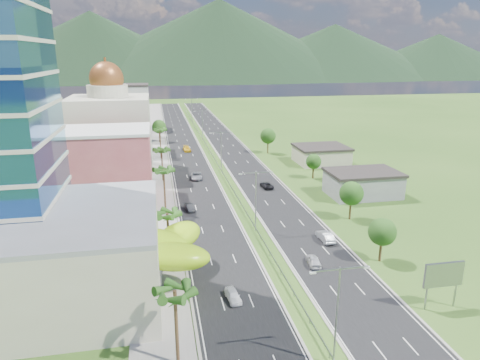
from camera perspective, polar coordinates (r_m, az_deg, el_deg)
ground at (r=68.29m, az=3.99°, el=-10.01°), size 500.00×500.00×0.00m
road_left at (r=152.26m, az=-7.59°, el=4.79°), size 11.00×260.00×0.04m
road_right at (r=153.86m, az=-1.99°, el=5.05°), size 11.00×260.00×0.04m
sidewalk_left at (r=151.99m, az=-11.17°, el=4.62°), size 7.00×260.00×0.12m
median_guardrail at (r=135.26m, az=-3.91°, el=3.69°), size 0.10×216.06×0.76m
streetlight_median_a at (r=44.46m, az=12.85°, el=-16.11°), size 6.04×0.25×11.00m
streetlight_median_b at (r=74.68m, az=2.11°, el=-2.01°), size 6.04×0.25×11.00m
streetlight_median_c at (r=112.66m, az=-2.53°, el=4.32°), size 6.04×0.25×11.00m
streetlight_median_d at (r=156.60m, az=-5.04°, el=7.70°), size 6.04×0.25×11.00m
streetlight_median_e at (r=201.00m, az=-6.47°, el=9.58°), size 6.04×0.25×11.00m
mall_podium at (r=60.54m, az=-25.35°, el=-9.51°), size 30.00×24.00×11.00m
lime_canopy at (r=60.62m, az=-13.68°, el=-8.81°), size 18.00×15.00×7.40m
pink_shophouse at (r=94.49m, az=-17.86°, el=1.62°), size 20.00×15.00×15.00m
domed_building at (r=116.10m, az=-16.82°, el=6.31°), size 20.00×20.00×28.70m
midrise_grey at (r=141.13m, az=-15.41°, el=6.73°), size 16.00×15.00×16.00m
midrise_beige at (r=163.05m, az=-14.87°, el=7.47°), size 16.00×15.00×13.00m
midrise_white at (r=185.48m, az=-14.53°, el=9.30°), size 16.00×15.00×18.00m
billboard at (r=58.83m, az=25.51°, el=-11.47°), size 5.20×0.35×6.20m
shed_near at (r=98.94m, az=16.04°, el=-0.58°), size 15.00×10.00×5.00m
shed_far at (r=126.19m, az=10.75°, el=3.24°), size 14.00×12.00×4.40m
palm_tree_a at (r=43.18m, az=-8.67°, el=-14.94°), size 3.60×3.60×9.10m
palm_tree_b at (r=65.25m, az=-9.66°, el=-4.74°), size 3.60×3.60×8.10m
palm_tree_c at (r=83.84m, az=-10.15°, el=1.05°), size 3.60×3.60×9.60m
palm_tree_d at (r=106.42m, az=-10.42°, el=3.78°), size 3.60×3.60×8.60m
palm_tree_e at (r=130.81m, az=-10.65°, el=6.44°), size 3.60×3.60×9.40m
leafy_tree_lfar at (r=155.92m, az=-10.74°, el=7.00°), size 4.90×4.90×8.05m
leafy_tree_ra at (r=67.90m, az=18.45°, el=-6.60°), size 4.20×4.20×6.90m
leafy_tree_rb at (r=83.17m, az=14.64°, el=-1.75°), size 4.55×4.55×7.47m
leafy_tree_rc at (r=109.25m, az=9.79°, el=2.43°), size 3.85×3.85×6.33m
leafy_tree_rd at (r=135.72m, az=3.76°, el=5.88°), size 4.90×4.90×8.05m
mountain_ridge at (r=515.53m, az=-2.65°, el=13.04°), size 860.00×140.00×90.00m
car_white_near_left at (r=56.67m, az=-0.92°, el=-15.13°), size 1.97×4.02×1.32m
car_dark_left at (r=86.91m, az=-6.75°, el=-3.64°), size 2.00×4.17×1.32m
car_silver_mid_left at (r=108.53m, az=-5.82°, el=0.54°), size 2.95×5.66×1.52m
car_yellow_far_left at (r=140.27m, az=-7.10°, el=4.14°), size 2.56×5.48×1.55m
car_white_near_right at (r=65.90m, az=9.79°, el=-10.53°), size 2.17×4.33×1.41m
car_silver_right at (r=74.15m, az=11.32°, el=-7.37°), size 1.85×4.91×1.60m
car_dark_far_right at (r=101.03m, az=3.56°, el=-0.67°), size 2.55×4.97×1.34m
motorcycle at (r=70.63m, az=-6.73°, el=-8.59°), size 0.62×1.83×1.16m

